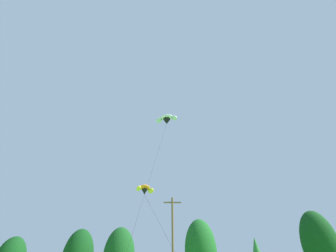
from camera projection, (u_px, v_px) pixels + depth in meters
treeline_tree_e at (201, 251)px, 39.95m from camera, size 5.30×5.30×12.98m
treeline_tree_g at (321, 246)px, 38.12m from camera, size 5.51×5.51×13.73m
utility_pole at (173, 248)px, 27.19m from camera, size 2.20×0.26×12.02m
parafoil_kite_high_white at (167, 119)px, 34.83m from camera, size 5.30×10.70×22.33m
parafoil_kite_mid_orange at (145, 190)px, 26.21m from camera, size 5.01×10.78×10.29m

